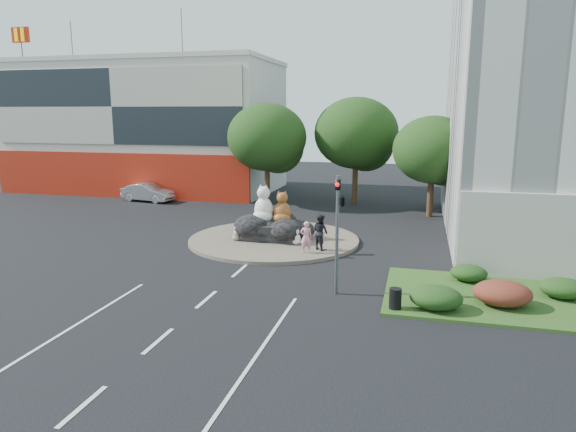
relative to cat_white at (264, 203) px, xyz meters
name	(u,v)px	position (x,y,z in m)	size (l,w,h in m)	color
ground	(206,300)	(0.64, -10.07, -2.23)	(120.00, 120.00, 0.00)	black
roundabout_island	(274,240)	(0.64, -0.07, -2.13)	(10.00, 10.00, 0.20)	brown
rock_plinth	(274,231)	(0.64, -0.07, -1.58)	(3.20, 2.60, 0.90)	black
shophouse_block	(148,126)	(-17.37, 17.84, 3.95)	(25.20, 12.30, 17.40)	beige
grass_verge	(511,299)	(12.64, -7.07, -2.17)	(10.00, 6.00, 0.12)	#224918
tree_left	(268,141)	(-3.29, 11.99, 3.02)	(6.46, 6.46, 8.27)	#382314
tree_mid	(357,137)	(3.71, 13.99, 3.32)	(6.84, 6.84, 8.76)	#382314
tree_right	(434,153)	(9.71, 9.99, 2.40)	(5.70, 5.70, 7.30)	#382314
hedge_near_green	(436,297)	(9.64, -9.07, -1.66)	(2.00, 1.60, 0.90)	#103311
hedge_red	(502,293)	(12.14, -8.07, -1.62)	(2.20, 1.76, 0.99)	#522415
hedge_mid_green	(563,288)	(14.64, -6.57, -1.71)	(1.80, 1.44, 0.81)	#103311
hedge_back_green	(469,273)	(11.14, -5.27, -1.75)	(1.60, 1.28, 0.72)	#103311
traffic_light	(340,209)	(5.73, -8.07, 1.39)	(0.44, 1.24, 5.00)	#595B60
street_lamp	(520,175)	(13.45, -2.07, 2.32)	(2.34, 0.22, 8.06)	#595B60
cat_white	(264,203)	(0.00, 0.00, 0.00)	(1.36, 1.18, 2.27)	silver
cat_tabby	(282,207)	(1.11, 0.06, -0.17)	(1.16, 1.00, 1.93)	#A97023
kitten_calico	(236,233)	(-1.34, -1.09, -1.59)	(0.53, 0.46, 0.88)	white
kitten_white	(297,236)	(2.27, -1.15, -1.58)	(0.54, 0.47, 0.90)	silver
pedestrian_pink	(306,237)	(3.18, -2.76, -1.19)	(0.62, 0.41, 1.70)	pink
pedestrian_dark	(320,232)	(3.78, -1.92, -1.07)	(0.94, 0.73, 1.94)	black
parked_car	(148,193)	(-13.67, 10.68, -1.46)	(1.63, 4.68, 1.54)	#A2A5AA
litter_bin	(395,298)	(8.14, -9.43, -1.72)	(0.47, 0.47, 0.80)	black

